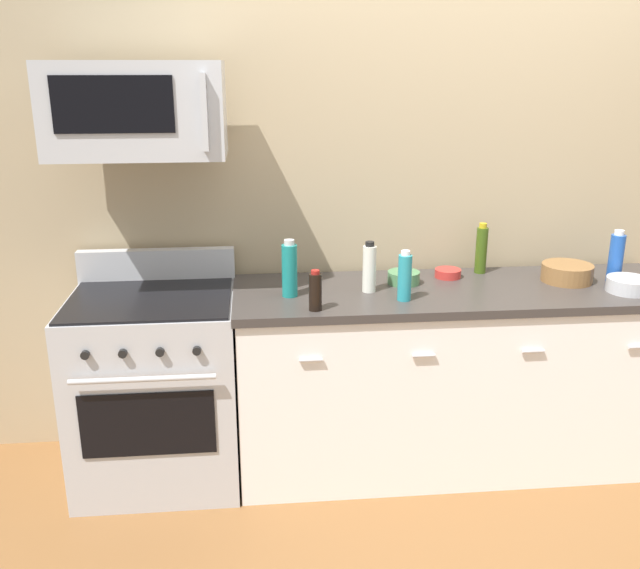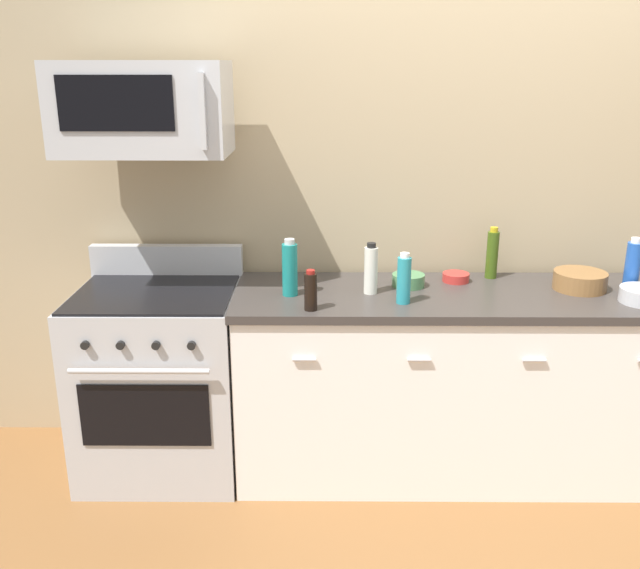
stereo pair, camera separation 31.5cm
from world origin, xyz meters
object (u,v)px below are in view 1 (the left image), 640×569
bowl_steel_prep (629,284)px  bowl_wooden_salad (567,272)px  bottle_soda_blue (616,257)px  bottle_dish_soap (405,277)px  bowl_green_glaze (404,277)px  range_oven (157,387)px  bottle_sparkling_teal (290,270)px  bottle_soy_sauce_dark (315,291)px  microwave (137,109)px  bowl_red_small (448,273)px  bottle_vinegar_white (369,268)px  bottle_olive_oil (481,249)px

bowl_steel_prep → bowl_wooden_salad: bearing=139.3°
bottle_soda_blue → bowl_wooden_salad: 0.24m
bottle_dish_soap → bottle_soda_blue: bearing=9.0°
bottle_dish_soap → bowl_green_glaze: bearing=78.2°
range_oven → bowl_steel_prep: bearing=-3.4°
bottle_sparkling_teal → bowl_green_glaze: size_ratio=1.71×
bottle_soy_sauce_dark → bowl_steel_prep: bottle_soy_sauce_dark is taller
microwave → bowl_wooden_salad: microwave is taller
bowl_red_small → bowl_steel_prep: bowl_steel_prep is taller
range_oven → bottle_soy_sauce_dark: bearing=-18.2°
bottle_soda_blue → bowl_red_small: bottle_soda_blue is taller
microwave → bowl_steel_prep: (2.21, -0.18, -0.79)m
bottle_vinegar_white → bowl_wooden_salad: size_ratio=0.98×
range_oven → microwave: (0.00, 0.04, 1.28)m
bottle_sparkling_teal → bowl_wooden_salad: size_ratio=1.08×
bowl_red_small → range_oven: bearing=-173.2°
bottle_soda_blue → bowl_wooden_salad: size_ratio=1.05×
range_oven → bowl_green_glaze: (1.20, 0.09, 0.48)m
bottle_soda_blue → bottle_olive_oil: bearing=160.5°
bottle_vinegar_white → bowl_wooden_salad: (0.99, 0.06, -0.07)m
bowl_red_small → bottle_sparkling_teal: bearing=-165.1°
microwave → bottle_soy_sauce_dark: (0.74, -0.29, -0.74)m
bottle_vinegar_white → bottle_soda_blue: bottle_soda_blue is taller
bottle_vinegar_white → bowl_green_glaze: 0.23m
bottle_sparkling_teal → range_oven: bearing=176.3°
bowl_wooden_salad → bottle_vinegar_white: bearing=-176.4°
bottle_olive_oil → bowl_green_glaze: bearing=-161.7°
bottle_sparkling_teal → bottle_soda_blue: 1.59m
bowl_wooden_salad → bottle_soy_sauce_dark: bearing=-166.9°
range_oven → bottle_soda_blue: bearing=0.6°
bowl_wooden_salad → bottle_soda_blue: bearing=-7.6°
bottle_soy_sauce_dark → bowl_wooden_salad: 1.30m
bottle_soda_blue → bowl_wooden_salad: bearing=172.4°
bottle_olive_oil → bottle_soy_sauce_dark: (-0.89, -0.48, -0.04)m
bottle_soy_sauce_dark → bowl_wooden_salad: bottle_soy_sauce_dark is taller
bottle_soda_blue → microwave: bearing=179.4°
bottle_olive_oil → bowl_green_glaze: 0.46m
bowl_green_glaze → bowl_wooden_salad: bearing=-2.9°
range_oven → bottle_sparkling_teal: 0.86m
bowl_wooden_salad → microwave: bearing=-179.8°
bottle_olive_oil → bowl_red_small: bearing=-161.4°
range_oven → bottle_soy_sauce_dark: (0.74, -0.24, 0.54)m
bottle_sparkling_teal → bottle_dish_soap: size_ratio=1.15×
microwave → bowl_wooden_salad: bearing=0.2°
bottle_vinegar_white → bowl_wooden_salad: 0.99m
bowl_steel_prep → microwave: bearing=175.4°
range_oven → bowl_red_small: 1.52m
bottle_soda_blue → bottle_soy_sauce_dark: (-1.49, -0.26, -0.04)m
bowl_steel_prep → bottle_sparkling_teal: bearing=176.7°
bottle_vinegar_white → bottle_dish_soap: 0.19m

